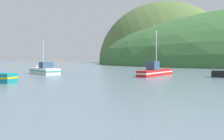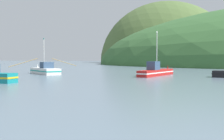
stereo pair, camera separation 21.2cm
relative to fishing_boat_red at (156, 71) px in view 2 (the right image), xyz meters
The scene contains 3 objects.
hill_mid_left 150.62m from the fishing_boat_red, 92.52° to the left, with size 94.33×75.46×86.36m, color #516B38.
fishing_boat_red is the anchor object (origin of this frame).
fishing_boat_white 19.34m from the fishing_boat_red, behind, with size 8.07×9.57×6.36m.
Camera 2 is at (1.66, 1.36, 2.73)m, focal length 42.33 mm.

